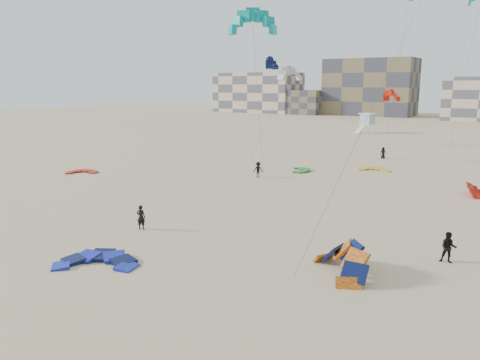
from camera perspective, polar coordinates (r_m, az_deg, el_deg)
The scene contains 19 objects.
ground at distance 28.42m, azimuth -11.37°, elevation -9.26°, with size 320.00×320.00×0.00m, color tan.
kite_ground_blue at distance 28.11m, azimuth -17.05°, elevation -9.79°, with size 4.31×4.48×0.75m, color #1D39C1, non-canonical shape.
kite_ground_orange at distance 26.31m, azimuth 12.10°, elevation -11.04°, with size 4.40×3.43×2.77m, color orange, non-canonical shape.
kite_ground_red at distance 56.77m, azimuth -18.71°, elevation 0.83°, with size 3.23×3.42×0.42m, color #AE1E0A, non-canonical shape.
kite_ground_green at distance 55.45m, azimuth 7.35°, elevation 1.11°, with size 3.14×3.32×0.42m, color #1D821F, non-canonical shape.
kite_ground_red_far at distance 47.92m, azimuth 26.71°, elevation -1.71°, with size 3.03×2.51×1.91m, color #AE1E0A, non-canonical shape.
kite_ground_yellow at distance 57.53m, azimuth 16.02°, elevation 1.13°, with size 3.40×3.57×0.51m, color gold, non-canonical shape.
kitesurfer_main at distance 33.57m, azimuth -11.98°, elevation -4.46°, with size 0.63×0.42×1.74m, color black.
kitesurfer_b at distance 29.33m, azimuth 24.07°, elevation -7.53°, with size 0.88×0.69×1.81m, color black.
kitesurfer_c at distance 51.04m, azimuth 2.23°, elevation 1.27°, with size 1.11×0.64×1.71m, color black.
kitesurfer_e at distance 67.07m, azimuth 17.05°, elevation 3.19°, with size 0.77×0.50×1.57m, color black.
kite_fly_teal_a at distance 45.55m, azimuth 1.56°, elevation 18.42°, with size 5.85×6.37×15.75m.
kite_fly_grey at distance 64.22m, azimuth 6.07°, elevation 12.64°, with size 4.61×12.09×11.59m.
kite_fly_navy at distance 82.04m, azimuth 3.88°, elevation 13.90°, with size 4.63×8.18×13.77m.
kite_fly_red at distance 82.79m, azimuth 17.94°, elevation 9.67°, with size 6.27×7.60×8.46m.
lifeguard_tower_far at distance 101.97m, azimuth 15.24°, elevation 6.71°, with size 3.48×5.89×4.06m.
condo_west_a at distance 173.32m, azimuth 2.21°, elevation 10.61°, with size 30.00×15.00×14.00m, color beige.
condo_west_b at distance 160.42m, azimuth 15.57°, elevation 10.84°, with size 28.00×14.00×18.00m, color brown.
condo_fill_left at distance 162.25m, azimuth 7.99°, elevation 9.38°, with size 12.00×10.00×8.00m, color brown.
Camera 1 is at (18.81, -18.81, 10.02)m, focal length 35.00 mm.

